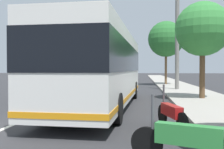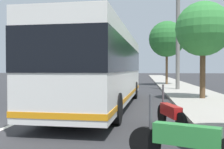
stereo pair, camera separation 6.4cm
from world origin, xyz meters
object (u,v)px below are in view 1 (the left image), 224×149
coach_bus (103,66)px  car_behind_bus (97,77)px  motorcycle_by_tree (171,114)px  utility_pole (177,40)px  roadside_tree_mid_block (203,29)px  roadside_tree_far_block (166,39)px  motorcycle_angled (188,140)px  car_side_street (102,76)px

coach_bus → car_behind_bus: 22.06m
motorcycle_by_tree → utility_pole: bearing=-22.8°
motorcycle_by_tree → car_behind_bus: size_ratio=0.53×
coach_bus → car_behind_bus: size_ratio=2.90×
coach_bus → motorcycle_by_tree: coach_bus is taller
coach_bus → car_behind_bus: coach_bus is taller
car_behind_bus → roadside_tree_mid_block: roadside_tree_mid_block is taller
coach_bus → motorcycle_by_tree: size_ratio=5.50×
car_behind_bus → roadside_tree_far_block: bearing=59.2°
roadside_tree_far_block → utility_pole: 7.18m
motorcycle_angled → motorcycle_by_tree: size_ratio=0.98×
roadside_tree_far_block → car_side_street: bearing=35.9°
coach_bus → car_side_street: size_ratio=2.80×
motorcycle_angled → roadside_tree_mid_block: bearing=-82.2°
motorcycle_angled → car_behind_bus: (28.80, 6.55, 0.23)m
coach_bus → car_side_street: bearing=11.4°
motorcycle_angled → motorcycle_by_tree: 2.76m
car_side_street → car_behind_bus: 7.34m
motorcycle_angled → roadside_tree_far_block: roadside_tree_far_block is taller
car_side_street → roadside_tree_far_block: size_ratio=0.60×
coach_bus → motorcycle_angled: coach_bus is taller
coach_bus → motorcycle_angled: 7.71m
roadside_tree_far_block → motorcycle_angled: bearing=175.8°
roadside_tree_far_block → utility_pole: bearing=-178.0°
motorcycle_angled → car_side_street: size_ratio=0.50×
coach_bus → utility_pole: (9.63, -4.60, 2.18)m
motorcycle_angled → roadside_tree_far_block: size_ratio=0.30×
car_behind_bus → roadside_tree_far_block: (-4.93, -8.31, 4.26)m
motorcycle_by_tree → roadside_tree_mid_block: size_ratio=0.39×
motorcycle_by_tree → car_behind_bus: car_behind_bus is taller
motorcycle_angled → utility_pole: bearing=-75.1°
car_behind_bus → roadside_tree_mid_block: bearing=25.9°
motorcycle_by_tree → car_side_street: 34.11m
roadside_tree_mid_block → roadside_tree_far_block: 13.73m
car_side_street → car_behind_bus: (-7.32, -0.56, 0.02)m
motorcycle_angled → roadside_tree_mid_block: roadside_tree_mid_block is taller
car_behind_bus → motorcycle_by_tree: bearing=14.1°
utility_pole → coach_bus: bearing=154.5°
car_side_street → roadside_tree_mid_block: roadside_tree_mid_block is taller
motorcycle_by_tree → coach_bus: bearing=16.2°
roadside_tree_mid_block → motorcycle_angled: bearing=166.2°
car_behind_bus → utility_pole: bearing=35.3°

